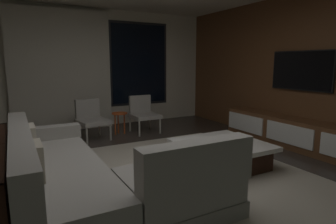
% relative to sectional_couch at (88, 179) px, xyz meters
% --- Properties ---
extents(floor, '(9.20, 9.20, 0.00)m').
position_rel_sectional_couch_xyz_m(floor, '(0.90, 0.18, -0.29)').
color(floor, '#332B26').
extents(back_wall_with_window, '(6.60, 0.30, 2.70)m').
position_rel_sectional_couch_xyz_m(back_wall_with_window, '(0.84, 3.80, 1.05)').
color(back_wall_with_window, beige).
rests_on(back_wall_with_window, floor).
extents(media_wall, '(0.12, 7.80, 2.70)m').
position_rel_sectional_couch_xyz_m(media_wall, '(3.96, 0.18, 1.06)').
color(media_wall, brown).
rests_on(media_wall, floor).
extents(area_rug, '(3.20, 3.80, 0.01)m').
position_rel_sectional_couch_xyz_m(area_rug, '(1.25, 0.08, -0.28)').
color(area_rug, '#ADA391').
rests_on(area_rug, floor).
extents(sectional_couch, '(1.98, 2.50, 0.82)m').
position_rel_sectional_couch_xyz_m(sectional_couch, '(0.00, 0.00, 0.00)').
color(sectional_couch, gray).
rests_on(sectional_couch, floor).
extents(coffee_table, '(1.16, 1.16, 0.36)m').
position_rel_sectional_couch_xyz_m(coffee_table, '(1.95, 0.22, -0.10)').
color(coffee_table, black).
rests_on(coffee_table, floor).
extents(book_stack_on_coffee_table, '(0.29, 0.18, 0.09)m').
position_rel_sectional_couch_xyz_m(book_stack_on_coffee_table, '(2.02, 0.12, 0.11)').
color(book_stack_on_coffee_table, '#593EA8').
rests_on(book_stack_on_coffee_table, coffee_table).
extents(accent_chair_near_window, '(0.55, 0.57, 0.78)m').
position_rel_sectional_couch_xyz_m(accent_chair_near_window, '(1.82, 2.72, 0.14)').
color(accent_chair_near_window, '#B2ADA0').
rests_on(accent_chair_near_window, floor).
extents(accent_chair_by_curtain, '(0.63, 0.64, 0.78)m').
position_rel_sectional_couch_xyz_m(accent_chair_by_curtain, '(0.69, 2.66, 0.14)').
color(accent_chair_by_curtain, '#B2ADA0').
rests_on(accent_chair_by_curtain, floor).
extents(side_stool, '(0.32, 0.32, 0.46)m').
position_rel_sectional_couch_xyz_m(side_stool, '(1.30, 2.74, 0.08)').
color(side_stool, '#BF4C1E').
rests_on(side_stool, floor).
extents(media_console, '(0.46, 3.10, 0.52)m').
position_rel_sectional_couch_xyz_m(media_console, '(3.67, 0.23, -0.04)').
color(media_console, brown).
rests_on(media_console, floor).
extents(mounted_tv, '(0.05, 1.20, 0.69)m').
position_rel_sectional_couch_xyz_m(mounted_tv, '(3.85, 0.43, 1.06)').
color(mounted_tv, black).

